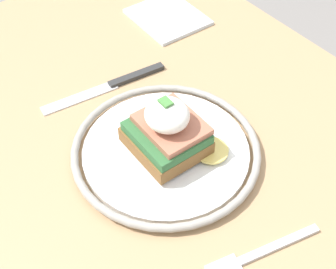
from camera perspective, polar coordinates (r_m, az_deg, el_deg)
The scene contains 6 objects.
dining_table at distance 0.71m, azimuth 0.60°, elevation -10.60°, with size 0.97×0.67×0.77m.
plate at distance 0.60m, azimuth 0.00°, elevation -1.76°, with size 0.24×0.24×0.02m.
sandwich at distance 0.57m, azimuth 0.14°, elevation 0.53°, with size 0.11×0.10×0.08m.
fork at distance 0.53m, azimuth 10.93°, elevation -14.09°, with size 0.04×0.14×0.00m.
knife at distance 0.70m, azimuth -6.51°, elevation 6.14°, with size 0.04×0.19×0.01m.
napkin at distance 0.83m, azimuth -0.05°, elevation 14.14°, with size 0.12×0.11×0.01m, color silver.
Camera 1 is at (-0.30, 0.23, 1.23)m, focal length 50.00 mm.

